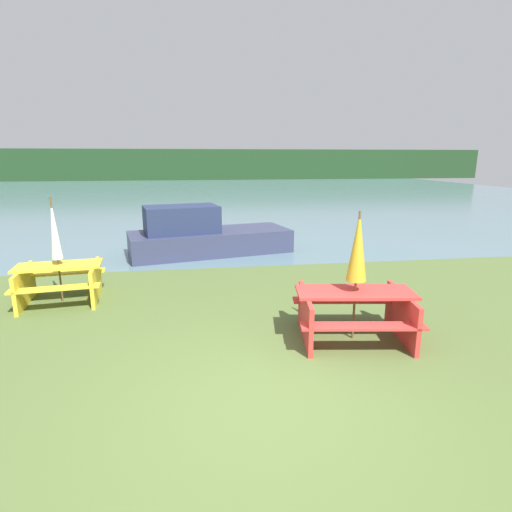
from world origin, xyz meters
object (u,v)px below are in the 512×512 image
boat (203,236)px  umbrella_gold (358,247)px  picnic_table_yellow (60,279)px  picnic_table_red (354,310)px  umbrella_white (54,229)px

boat → umbrella_gold: bearing=-82.9°
picnic_table_yellow → umbrella_gold: bearing=-25.7°
picnic_table_red → umbrella_gold: (0.00, 0.00, 1.02)m
picnic_table_red → picnic_table_yellow: bearing=154.3°
umbrella_white → umbrella_gold: size_ratio=1.03×
picnic_table_red → umbrella_white: bearing=154.3°
umbrella_white → boat: bearing=52.8°
umbrella_gold → picnic_table_yellow: bearing=154.3°
picnic_table_yellow → umbrella_white: bearing=0.0°
umbrella_gold → boat: (-2.25, 6.31, -0.97)m
picnic_table_yellow → boat: boat is taller
umbrella_gold → picnic_table_red: bearing=0.0°
picnic_table_yellow → umbrella_gold: umbrella_gold is taller
picnic_table_yellow → umbrella_gold: size_ratio=0.85×
picnic_table_yellow → umbrella_white: size_ratio=0.83×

